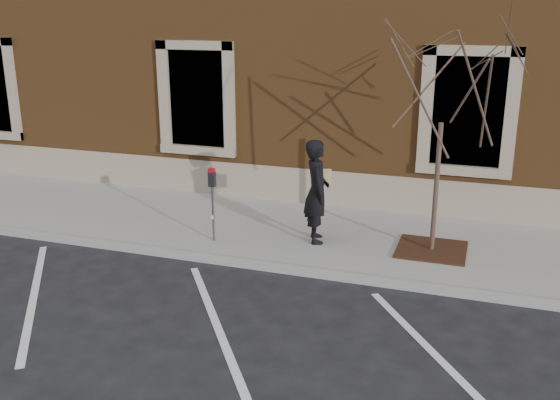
% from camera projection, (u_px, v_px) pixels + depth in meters
% --- Properties ---
extents(ground, '(120.00, 120.00, 0.00)m').
position_uv_depth(ground, '(269.00, 269.00, 10.94)').
color(ground, '#28282B').
rests_on(ground, ground).
extents(sidewalk_near, '(40.00, 3.50, 0.15)m').
position_uv_depth(sidewalk_near, '(298.00, 233.00, 12.51)').
color(sidewalk_near, '#98988F').
rests_on(sidewalk_near, ground).
extents(curb_near, '(40.00, 0.12, 0.15)m').
position_uv_depth(curb_near, '(268.00, 266.00, 10.88)').
color(curb_near, '#9E9E99').
rests_on(curb_near, ground).
extents(parking_stripes, '(28.00, 4.40, 0.01)m').
position_uv_depth(parking_stripes, '(218.00, 327.00, 8.95)').
color(parking_stripes, silver).
rests_on(parking_stripes, ground).
extents(building_civic, '(40.00, 8.62, 8.00)m').
position_uv_depth(building_civic, '(365.00, 24.00, 16.78)').
color(building_civic, brown).
rests_on(building_civic, ground).
extents(man, '(0.70, 0.84, 1.96)m').
position_uv_depth(man, '(317.00, 191.00, 11.60)').
color(man, black).
rests_on(man, sidewalk_near).
extents(parking_meter, '(0.13, 0.10, 1.41)m').
position_uv_depth(parking_meter, '(212.00, 191.00, 11.60)').
color(parking_meter, '#595B60').
rests_on(parking_meter, sidewalk_near).
extents(tree_grate, '(1.24, 1.24, 0.03)m').
position_uv_depth(tree_grate, '(431.00, 249.00, 11.40)').
color(tree_grate, '#472016').
rests_on(tree_grate, sidewalk_near).
extents(sapling, '(2.57, 2.57, 4.28)m').
position_uv_depth(sapling, '(444.00, 85.00, 10.52)').
color(sapling, '#503B30').
rests_on(sapling, sidewalk_near).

